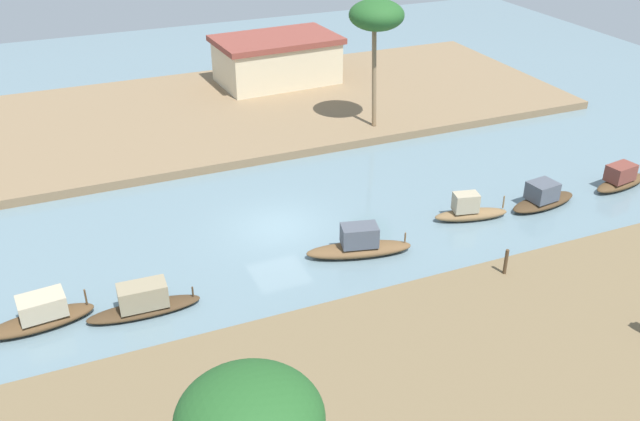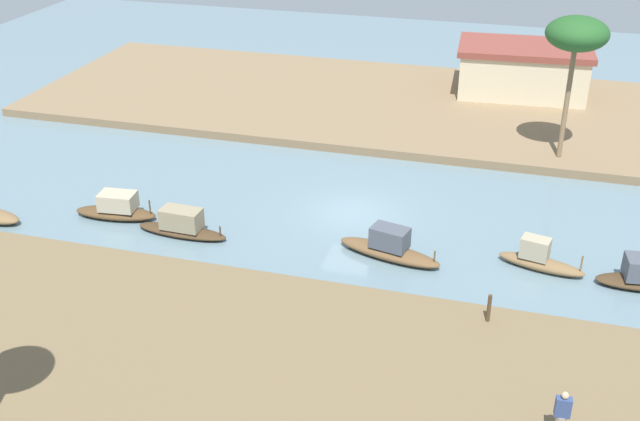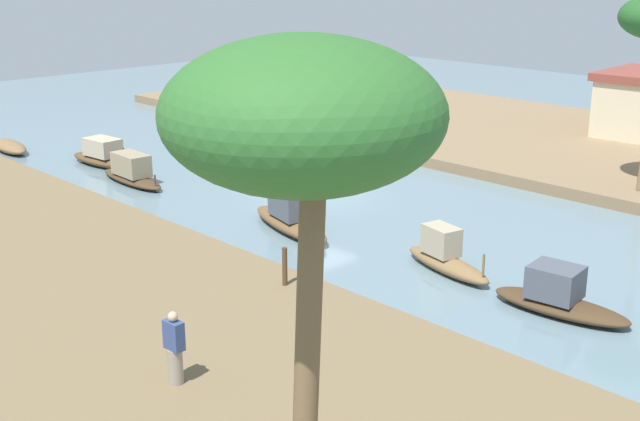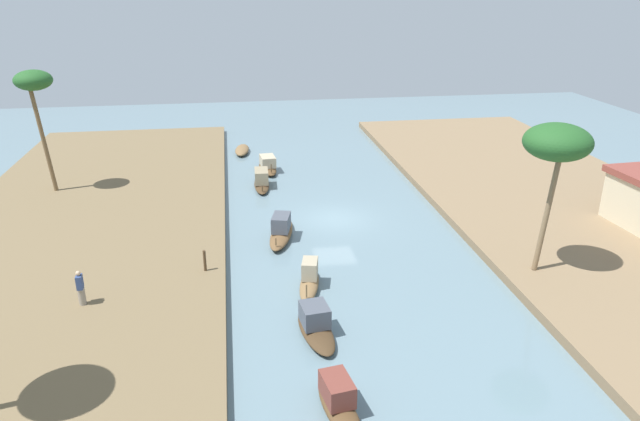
# 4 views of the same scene
# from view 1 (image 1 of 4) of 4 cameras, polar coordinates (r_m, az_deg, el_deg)

# --- Properties ---
(river_water) EXTENTS (76.13, 76.13, 0.00)m
(river_water) POSITION_cam_1_polar(r_m,az_deg,el_deg) (31.22, -3.48, -1.40)
(river_water) COLOR slate
(river_water) RESTS_ON ground
(riverbank_right) EXTENTS (47.00, 15.89, 0.47)m
(riverbank_right) POSITION_cam_1_polar(r_m,az_deg,el_deg) (43.87, -10.02, 7.71)
(riverbank_right) COLOR #846B4C
(riverbank_right) RESTS_ON ground
(sampan_with_red_awning) EXTENTS (3.81, 1.66, 1.28)m
(sampan_with_red_awning) POSITION_cam_1_polar(r_m,az_deg,el_deg) (34.35, 17.86, 1.00)
(sampan_with_red_awning) COLOR #47331E
(sampan_with_red_awning) RESTS_ON river_water
(sampan_midstream) EXTENTS (4.19, 1.19, 1.25)m
(sampan_midstream) POSITION_cam_1_polar(r_m,az_deg,el_deg) (26.40, -14.30, -7.34)
(sampan_midstream) COLOR #47331E
(sampan_midstream) RESTS_ON river_water
(sampan_with_tall_canopy) EXTENTS (4.61, 2.15, 1.39)m
(sampan_with_tall_canopy) POSITION_cam_1_polar(r_m,az_deg,el_deg) (28.99, 3.24, -2.85)
(sampan_with_tall_canopy) COLOR brown
(sampan_with_tall_canopy) RESTS_ON river_water
(sampan_foreground) EXTENTS (3.58, 1.53, 1.29)m
(sampan_foreground) POSITION_cam_1_polar(r_m,az_deg,el_deg) (37.53, 23.51, 2.39)
(sampan_foreground) COLOR brown
(sampan_foreground) RESTS_ON river_water
(sampan_downstream_large) EXTENTS (3.56, 1.60, 1.33)m
(sampan_downstream_large) POSITION_cam_1_polar(r_m,az_deg,el_deg) (32.32, 12.18, -0.01)
(sampan_downstream_large) COLOR brown
(sampan_downstream_large) RESTS_ON river_water
(sampan_upstream_small) EXTENTS (3.88, 1.54, 1.24)m
(sampan_upstream_small) POSITION_cam_1_polar(r_m,az_deg,el_deg) (26.92, -21.96, -7.99)
(sampan_upstream_small) COLOR brown
(sampan_upstream_small) RESTS_ON river_water
(mooring_post) EXTENTS (0.14, 0.14, 1.07)m
(mooring_post) POSITION_cam_1_polar(r_m,az_deg,el_deg) (27.85, 15.03, -4.09)
(mooring_post) COLOR #4C3823
(mooring_post) RESTS_ON riverbank_left
(palm_tree_right_tall) EXTENTS (3.06, 3.06, 7.22)m
(palm_tree_right_tall) POSITION_cam_1_polar(r_m,az_deg,el_deg) (39.42, 4.67, 15.61)
(palm_tree_right_tall) COLOR #7F6647
(palm_tree_right_tall) RESTS_ON riverbank_right
(riverside_building) EXTENTS (8.43, 5.58, 3.10)m
(riverside_building) POSITION_cam_1_polar(r_m,az_deg,el_deg) (48.32, -3.58, 12.31)
(riverside_building) COLOR beige
(riverside_building) RESTS_ON riverbank_right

